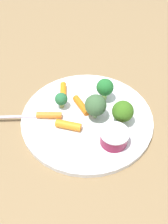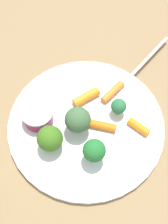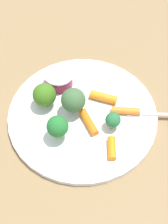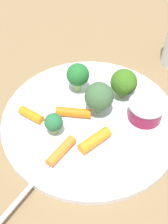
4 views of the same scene
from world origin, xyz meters
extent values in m
plane|color=olive|center=(0.00, 0.00, 0.00)|extent=(2.40, 2.40, 0.00)
cylinder|color=white|center=(0.00, 0.00, 0.01)|extent=(0.30, 0.30, 0.01)
cylinder|color=maroon|center=(0.06, 0.07, 0.03)|extent=(0.06, 0.06, 0.03)
cylinder|color=silver|center=(0.06, 0.07, 0.04)|extent=(0.06, 0.06, 0.00)
cylinder|color=#99AD6A|center=(0.00, 0.08, 0.02)|extent=(0.01, 0.01, 0.01)
sphere|color=#396B1B|center=(0.00, 0.08, 0.04)|extent=(0.05, 0.05, 0.05)
cylinder|color=#93C15F|center=(-0.06, 0.03, 0.02)|extent=(0.01, 0.01, 0.02)
sphere|color=#226C2D|center=(-0.06, 0.03, 0.05)|extent=(0.04, 0.04, 0.04)
cylinder|color=#84B266|center=(0.00, 0.02, 0.02)|extent=(0.01, 0.01, 0.02)
sphere|color=#3D6139|center=(0.00, 0.02, 0.05)|extent=(0.05, 0.05, 0.05)
cylinder|color=#98AB57|center=(-0.01, -0.06, 0.02)|extent=(0.01, 0.01, 0.01)
sphere|color=#286B3C|center=(-0.01, -0.06, 0.04)|extent=(0.03, 0.03, 0.03)
cylinder|color=orange|center=(0.04, -0.03, 0.02)|extent=(0.02, 0.06, 0.02)
cylinder|color=orange|center=(-0.02, -0.02, 0.02)|extent=(0.05, 0.05, 0.02)
cylinder|color=orange|center=(0.02, -0.08, 0.02)|extent=(0.03, 0.06, 0.01)
cylinder|color=orange|center=(-0.06, -0.07, 0.02)|extent=(0.05, 0.03, 0.01)
cube|color=#BCADBA|center=(0.05, -0.19, 0.01)|extent=(0.05, 0.16, 0.00)
cube|color=#BCADBA|center=(0.02, -0.10, 0.01)|extent=(0.01, 0.03, 0.00)
cube|color=#BCADBA|center=(0.02, -0.10, 0.01)|extent=(0.01, 0.03, 0.00)
cube|color=#BCADBA|center=(0.03, -0.10, 0.01)|extent=(0.01, 0.03, 0.00)
cube|color=#BCADBA|center=(0.03, -0.10, 0.01)|extent=(0.01, 0.03, 0.00)
camera|label=1|loc=(0.36, 0.07, 0.42)|focal=38.49mm
camera|label=2|loc=(-0.22, 0.16, 0.55)|focal=50.63mm
camera|label=3|loc=(-0.34, -0.10, 0.53)|focal=50.36mm
camera|label=4|loc=(0.22, -0.21, 0.37)|focal=45.12mm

